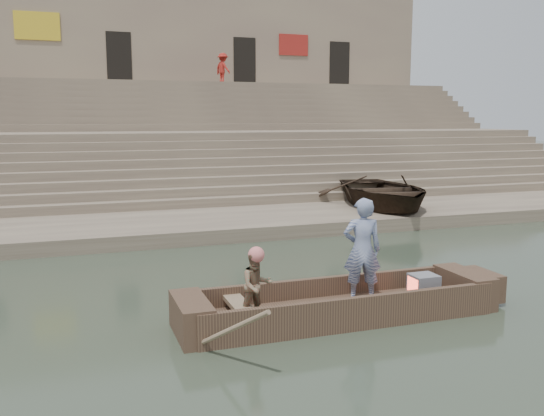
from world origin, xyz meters
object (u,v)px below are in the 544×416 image
beached_rowboat (383,191)px  pedestrian (223,68)px  rowing_man (256,286)px  main_rowboat (339,312)px  standing_man (362,250)px  television (423,285)px

beached_rowboat → pedestrian: pedestrian is taller
rowing_man → beached_rowboat: size_ratio=0.21×
main_rowboat → beached_rowboat: size_ratio=0.95×
beached_rowboat → main_rowboat: bearing=-115.3°
standing_man → pedestrian: pedestrian is taller
television → pedestrian: 23.53m
rowing_man → television: (3.20, 0.19, -0.36)m
standing_man → beached_rowboat: size_ratio=0.35×
pedestrian → television: bearing=150.9°
standing_man → beached_rowboat: (5.21, 8.38, -0.19)m
main_rowboat → rowing_man: bearing=-172.9°
main_rowboat → pedestrian: size_ratio=3.08×
main_rowboat → standing_man: 1.15m
television → pedestrian: size_ratio=0.28×
pedestrian → rowing_man: bearing=143.2°
standing_man → television: (1.16, -0.16, -0.71)m
rowing_man → television: bearing=-3.5°
television → rowing_man: bearing=-176.6°
rowing_man → pedestrian: pedestrian is taller
rowing_man → beached_rowboat: beached_rowboat is taller
television → standing_man: bearing=172.3°
rowing_man → television: rowing_man is taller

